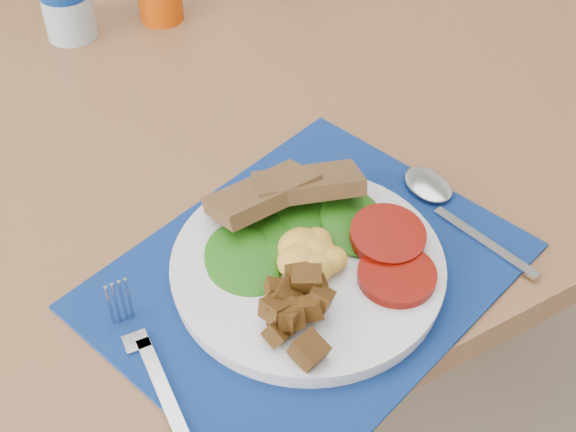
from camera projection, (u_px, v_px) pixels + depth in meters
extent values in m
cube|color=brown|center=(224.00, 119.00, 1.05)|extent=(1.40, 0.90, 0.04)
cylinder|color=brown|center=(410.00, 68.00, 1.78)|extent=(0.06, 0.06, 0.71)
cube|color=brown|center=(53.00, 65.00, 1.70)|extent=(0.41, 0.39, 0.04)
cylinder|color=brown|center=(118.00, 86.00, 2.01)|extent=(0.03, 0.03, 0.39)
cylinder|color=brown|center=(166.00, 159.00, 1.81)|extent=(0.03, 0.03, 0.39)
cylinder|color=brown|center=(19.00, 208.00, 1.70)|extent=(0.03, 0.03, 0.39)
cylinder|color=brown|center=(499.00, 123.00, 1.87)|extent=(0.04, 0.04, 0.43)
cube|color=#040F33|center=(307.00, 275.00, 0.83)|extent=(0.49, 0.43, 0.00)
cylinder|color=silver|center=(308.00, 268.00, 0.82)|extent=(0.28, 0.28, 0.02)
ellipsoid|color=gold|center=(315.00, 253.00, 0.80)|extent=(0.07, 0.06, 0.03)
cylinder|color=#870C04|center=(392.00, 257.00, 0.81)|extent=(0.08, 0.08, 0.01)
ellipsoid|color=#0B3807|center=(296.00, 230.00, 0.84)|extent=(0.15, 0.09, 0.01)
cube|color=brown|center=(286.00, 189.00, 0.85)|extent=(0.12, 0.08, 0.04)
cube|color=#B2B5BA|center=(165.00, 393.00, 0.72)|extent=(0.02, 0.13, 0.00)
cube|color=#B2B5BA|center=(128.00, 326.00, 0.78)|extent=(0.03, 0.07, 0.00)
cube|color=#B2B5BA|center=(485.00, 242.00, 0.86)|extent=(0.04, 0.13, 0.00)
ellipsoid|color=#B2B5BA|center=(428.00, 186.00, 0.92)|extent=(0.05, 0.06, 0.01)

